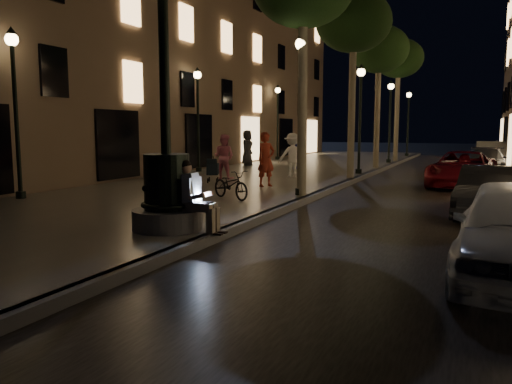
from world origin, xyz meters
The scene contains 28 objects.
ground centered at (0.00, 15.00, 0.00)m, with size 120.00×120.00×0.00m, color black.
cobble_lane centered at (3.00, 15.00, 0.01)m, with size 6.00×45.00×0.02m, color black.
promenade centered at (-4.00, 15.00, 0.10)m, with size 8.00×45.00×0.20m, color slate.
curb_strip centered at (0.00, 15.00, 0.10)m, with size 0.25×45.00×0.20m, color #59595B.
building_left centered at (-12.00, 18.00, 7.50)m, with size 8.00×36.00×15.00m, color brown.
fountain_lamppost centered at (-1.00, 2.00, 1.21)m, with size 1.40×1.40×5.21m.
seated_man_laptop centered at (-0.39, 2.00, 0.93)m, with size 1.03×0.35×1.40m.
tree_second centered at (-0.20, 14.00, 6.33)m, with size 3.00×3.00×7.40m.
tree_third centered at (-0.30, 20.00, 6.14)m, with size 3.00×3.00×7.20m.
tree_far centered at (-0.22, 26.00, 6.43)m, with size 3.00×3.00×7.50m.
lamp_curb_a centered at (-0.30, 8.00, 3.24)m, with size 0.36×0.36×4.81m.
lamp_curb_b centered at (-0.30, 16.00, 3.24)m, with size 0.36×0.36×4.81m.
lamp_curb_c centered at (-0.30, 24.00, 3.24)m, with size 0.36×0.36×4.81m.
lamp_curb_d centered at (-0.30, 32.00, 3.24)m, with size 0.36×0.36×4.81m.
lamp_left_a centered at (-7.40, 4.00, 3.24)m, with size 0.36×0.36×4.81m.
lamp_left_b centered at (-7.40, 14.00, 3.24)m, with size 0.36×0.36×4.81m.
lamp_left_c centered at (-7.40, 24.00, 3.24)m, with size 0.36×0.36×4.81m.
stroller centered at (-4.44, 10.03, 0.69)m, with size 0.65×0.96×0.99m.
car_second centered at (4.89, 7.30, 0.63)m, with size 1.34×3.85×1.27m, color black.
car_third centered at (4.07, 14.16, 0.67)m, with size 2.24×4.85×1.35m, color maroon.
car_rear centered at (4.89, 19.89, 0.65)m, with size 1.82×4.49×1.30m, color #303136.
car_fifth centered at (5.20, 25.41, 0.74)m, with size 1.57×4.49×1.48m, color #A5A5A0.
pedestrian_red centered at (-2.12, 9.65, 1.14)m, with size 0.69×0.45×1.88m, color #AA3322.
pedestrian_pink centered at (-4.65, 11.34, 1.09)m, with size 0.86×0.67×1.77m, color pink.
pedestrian_white centered at (-2.42, 13.13, 1.11)m, with size 1.17×0.67×1.82m, color white.
pedestrian_blue centered at (-3.71, 17.36, 0.98)m, with size 0.91×0.38×1.56m, color #2A309B.
pedestrian_dark centered at (-7.00, 18.50, 1.16)m, with size 0.94×0.61×1.92m, color #36353B.
bicycle centered at (-1.79, 6.34, 0.62)m, with size 0.55×1.58×0.83m, color black.
Camera 1 is at (4.62, -6.22, 2.19)m, focal length 35.00 mm.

